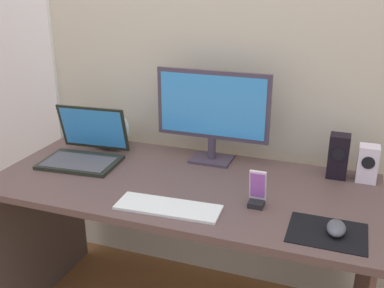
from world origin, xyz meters
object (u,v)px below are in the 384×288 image
(phone_in_dock, at_px, (257,194))
(laptop, at_px, (85,150))
(monitor, at_px, (212,111))
(mouse, at_px, (336,228))
(speaker_right, at_px, (368,164))
(speaker_near_monitor, at_px, (338,156))
(keyboard_external, at_px, (168,207))
(fishbowl, at_px, (111,130))

(phone_in_dock, bearing_deg, laptop, 169.13)
(monitor, height_order, laptop, monitor)
(phone_in_dock, bearing_deg, mouse, -19.60)
(speaker_right, bearing_deg, speaker_near_monitor, 179.96)
(monitor, height_order, speaker_near_monitor, monitor)
(keyboard_external, bearing_deg, speaker_right, 33.25)
(speaker_right, height_order, fishbowl, fishbowl)
(speaker_right, xyz_separation_m, fishbowl, (-1.16, -0.00, 0.01))
(mouse, bearing_deg, monitor, 139.83)
(mouse, bearing_deg, phone_in_dock, 158.71)
(fishbowl, distance_m, phone_in_dock, 0.87)
(mouse, bearing_deg, keyboard_external, -178.74)
(keyboard_external, xyz_separation_m, mouse, (0.57, 0.03, 0.02))
(keyboard_external, xyz_separation_m, phone_in_dock, (0.29, 0.13, 0.04))
(keyboard_external, bearing_deg, phone_in_dock, 20.93)
(speaker_near_monitor, height_order, fishbowl, speaker_near_monitor)
(speaker_right, relative_size, mouse, 1.51)
(speaker_near_monitor, height_order, laptop, laptop)
(monitor, relative_size, mouse, 5.04)
(fishbowl, relative_size, mouse, 1.80)
(monitor, xyz_separation_m, speaker_near_monitor, (0.54, 0.01, -0.14))
(speaker_right, relative_size, keyboard_external, 0.40)
(speaker_near_monitor, height_order, mouse, speaker_near_monitor)
(keyboard_external, relative_size, mouse, 3.78)
(speaker_right, bearing_deg, phone_in_dock, -136.15)
(laptop, height_order, fishbowl, laptop)
(speaker_right, xyz_separation_m, mouse, (-0.09, -0.46, -0.05))
(laptop, bearing_deg, fishbowl, 82.01)
(speaker_near_monitor, xyz_separation_m, mouse, (0.02, -0.46, -0.07))
(mouse, relative_size, phone_in_dock, 0.72)
(mouse, bearing_deg, laptop, 165.13)
(laptop, bearing_deg, speaker_near_monitor, 10.53)
(fishbowl, xyz_separation_m, phone_in_dock, (0.79, -0.35, -0.04))
(fishbowl, xyz_separation_m, mouse, (1.07, -0.45, -0.06))
(speaker_right, bearing_deg, keyboard_external, -143.78)
(laptop, bearing_deg, phone_in_dock, -10.87)
(monitor, relative_size, phone_in_dock, 3.63)
(keyboard_external, height_order, phone_in_dock, phone_in_dock)
(fishbowl, height_order, phone_in_dock, fishbowl)
(monitor, bearing_deg, keyboard_external, -91.45)
(monitor, distance_m, laptop, 0.60)
(laptop, relative_size, fishbowl, 1.95)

